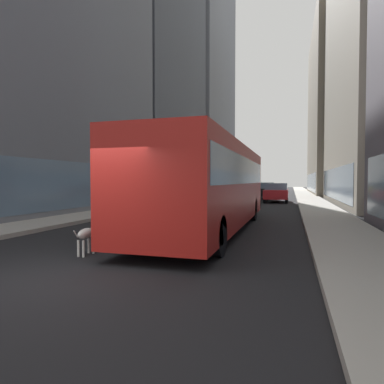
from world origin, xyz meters
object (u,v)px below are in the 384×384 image
at_px(car_white_van, 220,191).
at_px(car_black_suv, 262,191).
at_px(car_red_coupe, 276,192).
at_px(dalmatian_dog, 88,234).
at_px(car_yellow_taxi, 267,189).
at_px(transit_bus, 212,182).
at_px(box_truck, 246,182).
at_px(car_silver_sedan, 256,187).

distance_m(car_white_van, car_black_suv, 4.30).
xyz_separation_m(car_red_coupe, dalmatian_dog, (-3.58, -22.10, -0.31)).
xyz_separation_m(car_white_van, dalmatian_dog, (2.02, -25.58, -0.31)).
bearing_deg(dalmatian_dog, car_yellow_taxi, 86.72).
distance_m(transit_bus, dalmatian_dog, 5.39).
bearing_deg(car_yellow_taxi, car_white_van, -114.22).
bearing_deg(box_truck, car_red_coupe, -70.42).
height_order(car_white_van, dalmatian_dog, car_white_van).
bearing_deg(car_red_coupe, box_truck, 109.58).
bearing_deg(box_truck, dalmatian_dog, -89.27).
distance_m(car_black_suv, car_yellow_taxi, 7.32).
relative_size(car_white_van, car_black_suv, 1.07).
bearing_deg(car_white_van, car_black_suv, 21.49).
height_order(transit_bus, car_yellow_taxi, transit_bus).
distance_m(car_black_suv, car_red_coupe, 5.30).
bearing_deg(car_red_coupe, car_black_suv, 107.56).
bearing_deg(car_yellow_taxi, box_truck, -154.84).
distance_m(transit_bus, car_red_coupe, 17.34).
bearing_deg(car_red_coupe, transit_bus, -95.30).
bearing_deg(dalmatian_dog, box_truck, 90.73).
bearing_deg(dalmatian_dog, car_black_suv, 85.84).
distance_m(transit_bus, box_truck, 28.59).
xyz_separation_m(car_black_suv, car_yellow_taxi, (-0.00, 7.32, -0.00)).
relative_size(car_black_suv, dalmatian_dog, 4.61).
relative_size(car_yellow_taxi, dalmatian_dog, 4.27).
xyz_separation_m(car_silver_sedan, box_truck, (0.00, -10.94, 0.84)).
height_order(car_black_suv, car_yellow_taxi, same).
relative_size(car_silver_sedan, box_truck, 0.55).
bearing_deg(car_silver_sedan, box_truck, -90.00).
relative_size(transit_bus, car_yellow_taxi, 2.81).
relative_size(car_silver_sedan, car_black_suv, 0.94).
xyz_separation_m(transit_bus, dalmatian_dog, (-1.97, -4.85, -1.26)).
bearing_deg(car_silver_sedan, car_black_suv, -82.02).
bearing_deg(car_silver_sedan, dalmatian_dog, -89.45).
bearing_deg(dalmatian_dog, car_red_coupe, 80.81).
distance_m(car_black_suv, dalmatian_dog, 27.23).
height_order(car_white_van, car_red_coupe, same).
bearing_deg(box_truck, car_white_van, -101.64).
distance_m(car_yellow_taxi, car_red_coupe, 12.48).
distance_m(car_silver_sedan, car_red_coupe, 22.54).
xyz_separation_m(car_black_suv, car_red_coupe, (1.60, -5.06, 0.00)).
height_order(car_red_coupe, dalmatian_dog, car_red_coupe).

